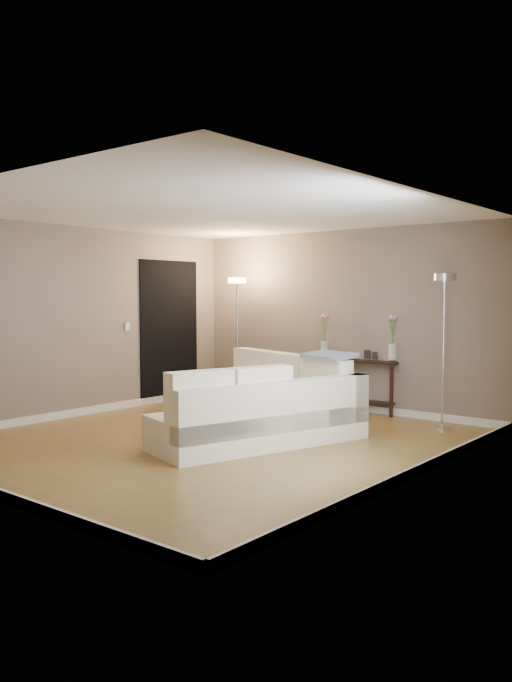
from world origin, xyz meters
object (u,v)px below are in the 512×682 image
Objects in this scene: sectional_sofa at (265,405)px; floor_lamp_unlit at (444,320)px; console_table at (352,382)px; floor_lamp_lit at (237,315)px.

floor_lamp_unlit is at bearing 43.47° from sectional_sofa.
floor_lamp_unlit is (1.53, -0.40, 0.94)m from console_table.
floor_lamp_unlit reaches higher than console_table.
sectional_sofa is 1.92m from console_table.
sectional_sofa is at bearing -40.91° from floor_lamp_lit.
floor_lamp_lit is (-1.81, -0.42, 0.94)m from console_table.
floor_lamp_unlit is (3.34, 0.02, -0.00)m from floor_lamp_lit.
floor_lamp_lit is at bearing -167.02° from console_table.
floor_lamp_lit reaches higher than console_table.
floor_lamp_lit is 3.34m from floor_lamp_unlit.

